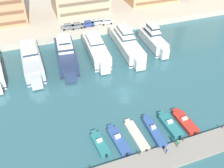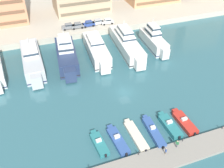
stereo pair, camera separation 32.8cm
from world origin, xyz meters
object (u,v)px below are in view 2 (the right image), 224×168
(car_silver_center_left, at_px, (98,22))
(pedestrian_near_edge, at_px, (166,151))
(car_grey_far_left, at_px, (68,26))
(motorboat_cream_mid_left, at_px, (136,135))
(motorboat_blue_center_left, at_px, (153,132))
(car_grey_left, at_px, (77,25))
(motorboat_teal_center, at_px, (170,125))
(pedestrian_mid_deck, at_px, (177,143))
(yacht_white_center_right, at_px, (154,40))
(yacht_white_center, at_px, (127,43))
(yacht_silver_left, at_px, (32,60))
(car_white_center, at_px, (107,21))
(car_blue_mid_left, at_px, (89,23))
(motorboat_blue_left, at_px, (118,140))
(motorboat_teal_far_left, at_px, (99,143))
(yacht_navy_mid_left, at_px, (66,54))
(motorboat_red_center_right, at_px, (184,122))
(yacht_white_center_left, at_px, (97,49))

(car_silver_center_left, distance_m, pedestrian_near_edge, 52.44)
(car_grey_far_left, bearing_deg, motorboat_cream_mid_left, -86.38)
(motorboat_cream_mid_left, height_order, motorboat_blue_center_left, motorboat_blue_center_left)
(motorboat_cream_mid_left, relative_size, car_grey_left, 2.07)
(motorboat_teal_center, distance_m, car_grey_far_left, 47.69)
(pedestrian_mid_deck, bearing_deg, yacht_white_center_right, 69.13)
(yacht_white_center, bearing_deg, motorboat_teal_center, -96.55)
(car_grey_far_left, xyz_separation_m, pedestrian_mid_deck, (8.64, -51.56, -1.26))
(yacht_silver_left, relative_size, yacht_white_center, 0.91)
(yacht_silver_left, xyz_separation_m, motorboat_cream_mid_left, (15.83, -31.05, -1.88))
(car_grey_far_left, xyz_separation_m, car_white_center, (13.02, -0.56, 0.00))
(motorboat_teal_center, bearing_deg, pedestrian_mid_deck, -107.23)
(yacht_white_center_right, relative_size, motorboat_cream_mid_left, 1.83)
(motorboat_teal_center, bearing_deg, car_blue_mid_left, 94.42)
(car_grey_far_left, relative_size, pedestrian_mid_deck, 2.38)
(motorboat_blue_left, bearing_deg, motorboat_blue_center_left, -4.45)
(car_grey_left, bearing_deg, yacht_white_center, -54.29)
(car_blue_mid_left, bearing_deg, pedestrian_mid_deck, -87.75)
(yacht_white_center, height_order, car_blue_mid_left, yacht_white_center)
(yacht_white_center, height_order, motorboat_teal_center, yacht_white_center)
(motorboat_teal_far_left, xyz_separation_m, motorboat_cream_mid_left, (7.15, -0.46, -0.08))
(car_blue_mid_left, xyz_separation_m, pedestrian_near_edge, (-0.62, -51.97, -1.37))
(yacht_white_center_right, xyz_separation_m, car_blue_mid_left, (-15.33, 16.38, 0.51))
(yacht_white_center, height_order, car_white_center, yacht_white_center)
(motorboat_blue_left, bearing_deg, yacht_white_center_right, 52.64)
(yacht_navy_mid_left, bearing_deg, car_grey_left, 66.61)
(motorboat_teal_far_left, distance_m, pedestrian_mid_deck, 14.06)
(yacht_navy_mid_left, height_order, car_silver_center_left, yacht_navy_mid_left)
(motorboat_cream_mid_left, bearing_deg, yacht_silver_left, 117.02)
(motorboat_red_center_right, relative_size, car_silver_center_left, 1.78)
(yacht_white_center_left, bearing_deg, yacht_white_center_right, -3.30)
(car_grey_far_left, relative_size, pedestrian_near_edge, 2.66)
(pedestrian_near_edge, bearing_deg, motorboat_red_center_right, 36.57)
(motorboat_blue_center_left, relative_size, car_grey_left, 2.09)
(yacht_white_center, relative_size, motorboat_cream_mid_left, 2.67)
(motorboat_cream_mid_left, xyz_separation_m, car_white_center, (10.08, 45.89, 2.52))
(motorboat_cream_mid_left, relative_size, pedestrian_mid_deck, 4.91)
(yacht_white_center_left, xyz_separation_m, motorboat_red_center_right, (8.89, -31.03, -1.60))
(motorboat_blue_left, height_order, car_white_center, car_white_center)
(car_blue_mid_left, bearing_deg, car_white_center, -2.76)
(yacht_silver_left, height_order, yacht_white_center, yacht_white_center)
(yacht_navy_mid_left, xyz_separation_m, pedestrian_near_edge, (10.02, -35.85, -1.01))
(yacht_white_center_right, distance_m, pedestrian_near_edge, 39.01)
(yacht_silver_left, bearing_deg, yacht_white_center_right, -2.04)
(motorboat_blue_left, xyz_separation_m, pedestrian_near_edge, (6.74, -5.88, 1.11))
(car_grey_left, xyz_separation_m, car_silver_center_left, (6.87, 0.45, 0.00))
(yacht_navy_mid_left, relative_size, motorboat_teal_center, 2.63)
(car_grey_left, distance_m, pedestrian_near_edge, 51.95)
(yacht_navy_mid_left, xyz_separation_m, motorboat_cream_mid_left, (6.94, -30.08, -2.17))
(motorboat_blue_center_left, bearing_deg, car_silver_center_left, 85.92)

